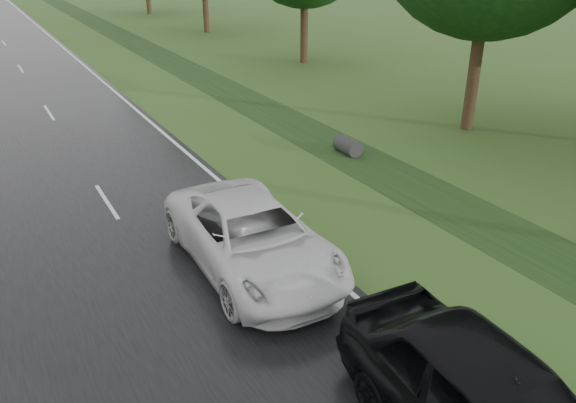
% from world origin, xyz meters
% --- Properties ---
extents(edge_stripe_east, '(0.12, 180.00, 0.01)m').
position_xyz_m(edge_stripe_east, '(6.75, 45.00, 0.04)').
color(edge_stripe_east, silver).
rests_on(edge_stripe_east, road).
extents(drainage_ditch, '(2.20, 120.00, 0.56)m').
position_xyz_m(drainage_ditch, '(11.50, 18.71, 0.04)').
color(drainage_ditch, black).
rests_on(drainage_ditch, ground).
extents(white_pickup, '(2.61, 5.41, 1.48)m').
position_xyz_m(white_pickup, '(5.47, 5.00, 0.78)').
color(white_pickup, silver).
rests_on(white_pickup, road).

